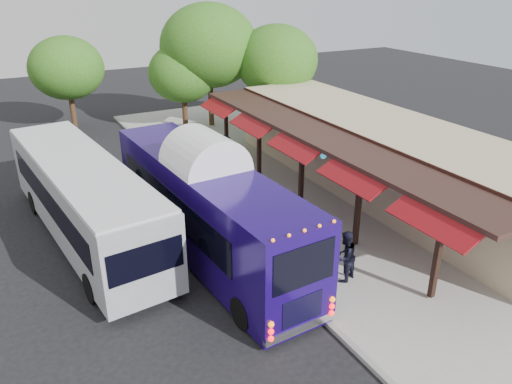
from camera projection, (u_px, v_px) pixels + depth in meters
ground at (272, 273)px, 18.24m from camera, size 90.00×90.00×0.00m
sidewalk at (322, 203)px, 23.60m from camera, size 10.00×40.00×0.15m
curb at (227, 226)px, 21.46m from camera, size 0.20×40.00×0.16m
station_shelter at (381, 156)px, 24.34m from camera, size 8.15×20.00×3.60m
coach_bus at (207, 204)px, 18.75m from camera, size 3.36×12.29×3.89m
city_bus at (84, 197)px, 19.88m from camera, size 4.13×12.77×3.37m
ped_a at (251, 195)px, 22.11m from camera, size 0.66×0.44×1.77m
ped_b at (345, 256)px, 17.19m from camera, size 1.11×0.99×1.88m
ped_c at (239, 202)px, 21.58m from camera, size 1.01×0.49×1.67m
ped_d at (226, 148)px, 28.45m from camera, size 1.13×0.91×1.52m
sign_board at (295, 212)px, 20.98m from camera, size 0.12×0.45×0.99m
tree_left at (183, 73)px, 33.35m from camera, size 4.59×4.59×5.88m
tree_mid at (209, 46)px, 33.33m from camera, size 6.55×6.55×8.38m
tree_right at (276, 60)px, 33.18m from camera, size 5.52×5.52×7.07m
tree_far at (66, 68)px, 33.39m from camera, size 4.94×4.94×6.32m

